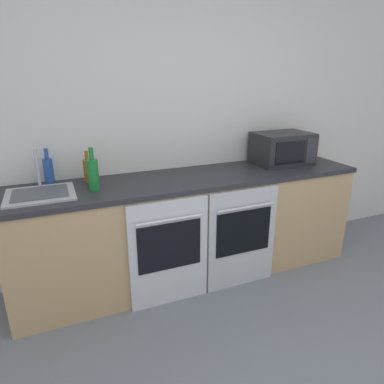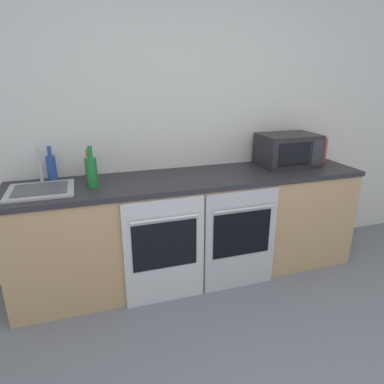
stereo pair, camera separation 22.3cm
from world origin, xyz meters
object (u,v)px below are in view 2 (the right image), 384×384
object	(u,v)px
bottle_green	(92,171)
bottle_blue	(52,167)
sink	(41,189)
oven_left	(165,252)
kettle	(317,149)
microwave	(288,150)
oven_right	(241,240)
bottle_amber	(89,168)

from	to	relation	value
bottle_green	bottle_blue	bearing A→B (deg)	137.62
bottle_blue	sink	distance (m)	0.27
oven_left	sink	distance (m)	1.00
bottle_green	kettle	size ratio (longest dim) A/B	1.30
bottle_blue	sink	bearing A→B (deg)	-106.03
microwave	oven_left	bearing A→B (deg)	-162.16
microwave	sink	world-z (taller)	sink
kettle	sink	bearing A→B (deg)	-176.46
oven_right	bottle_blue	xyz separation A→B (m)	(-1.37, 0.55, 0.57)
microwave	bottle_blue	size ratio (longest dim) A/B	1.86
bottle_blue	oven_left	bearing A→B (deg)	-36.37
sink	bottle_blue	bearing A→B (deg)	73.97
bottle_amber	kettle	size ratio (longest dim) A/B	1.04
microwave	kettle	world-z (taller)	microwave
bottle_amber	sink	xyz separation A→B (m)	(-0.35, -0.18, -0.08)
oven_right	bottle_green	bearing A→B (deg)	165.16
bottle_amber	bottle_green	bearing A→B (deg)	-86.22
bottle_green	sink	world-z (taller)	bottle_green
oven_left	kettle	size ratio (longest dim) A/B	3.56
bottle_amber	oven_left	bearing A→B (deg)	-46.21
oven_right	sink	xyz separation A→B (m)	(-1.44, 0.31, 0.48)
bottle_blue	sink	xyz separation A→B (m)	(-0.07, -0.24, -0.09)
oven_left	oven_right	bearing A→B (deg)	0.00
oven_left	bottle_amber	xyz separation A→B (m)	(-0.47, 0.49, 0.56)
oven_right	bottle_blue	world-z (taller)	bottle_blue
microwave	bottle_blue	world-z (taller)	microwave
oven_right	bottle_amber	size ratio (longest dim) A/B	3.44
bottle_green	oven_left	bearing A→B (deg)	-32.01
oven_right	sink	distance (m)	1.55
oven_right	microwave	size ratio (longest dim) A/B	1.65
bottle_blue	bottle_green	distance (m)	0.39
oven_left	microwave	distance (m)	1.45
oven_right	microwave	distance (m)	0.96
bottle_blue	oven_right	bearing A→B (deg)	-21.90
kettle	oven_right	bearing A→B (deg)	-155.05
oven_left	oven_right	distance (m)	0.62
bottle_amber	kettle	distance (m)	2.08
kettle	sink	distance (m)	2.44
oven_right	bottle_amber	xyz separation A→B (m)	(-1.10, 0.49, 0.56)
bottle_blue	kettle	xyz separation A→B (m)	(2.36, -0.09, 0.01)
oven_right	bottle_green	world-z (taller)	bottle_green
bottle_amber	bottle_green	distance (m)	0.21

